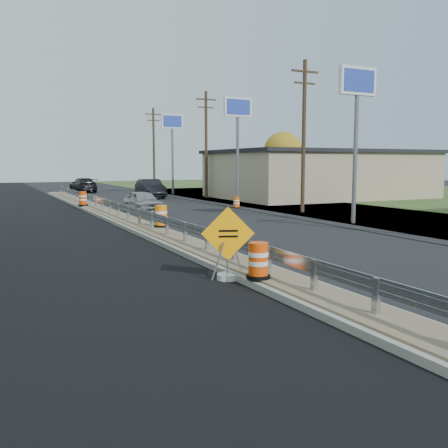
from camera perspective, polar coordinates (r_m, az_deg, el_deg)
name	(u,v)px	position (r m, az deg, el deg)	size (l,w,h in m)	color
ground	(185,247)	(18.65, -4.44, -2.66)	(140.00, 140.00, 0.00)	black
milled_overlay	(34,224)	(27.39, -20.90, 0.00)	(7.20, 120.00, 0.01)	black
median	(128,222)	(26.17, -10.88, 0.26)	(1.60, 55.00, 0.23)	gray
guardrail	(123,208)	(27.07, -11.46, 1.78)	(0.10, 46.15, 0.72)	silver
retail_building_near	(320,174)	(46.32, 10.87, 5.66)	(18.50, 12.50, 4.27)	tan
pylon_sign_south	(357,96)	(26.69, 14.97, 13.98)	(2.20, 0.30, 7.90)	slate
pylon_sign_mid	(238,117)	(37.47, 1.57, 12.12)	(2.20, 0.30, 7.90)	slate
pylon_sign_north	(172,129)	(50.28, -5.94, 10.77)	(2.20, 0.30, 7.90)	slate
utility_pole_smid	(304,134)	(31.89, 9.10, 10.16)	(1.90, 0.26, 9.40)	#473523
utility_pole_nmid	(206,143)	(45.01, -2.05, 9.29)	(1.90, 0.26, 9.40)	#473523
utility_pole_north	(154,147)	(59.03, -8.03, 8.67)	(1.90, 0.26, 9.40)	#473523
tree_far_yellow	(283,151)	(60.71, 6.77, 8.27)	(4.62, 4.62, 6.86)	#473523
caution_sign	(228,262)	(13.35, 0.45, -4.31)	(1.35, 0.60, 1.97)	white
barrel_median_near	(258,261)	(12.60, 3.94, -4.25)	(0.62, 0.62, 0.91)	black
barrel_median_mid	(161,217)	(22.81, -7.20, 0.85)	(0.67, 0.67, 0.98)	black
barrel_median_far	(83,199)	(35.35, -15.83, 2.78)	(0.65, 0.65, 0.96)	black
barrel_shoulder_near	(236,203)	(34.74, 1.44, 2.44)	(0.53, 0.53, 0.78)	black
car_silver	(143,201)	(32.29, -9.24, 2.57)	(1.62, 4.02, 1.37)	#A7A8AC
car_dark_mid	(150,188)	(45.65, -8.42, 4.04)	(1.78, 5.10, 1.68)	black
car_dark_far	(83,185)	(55.83, -15.79, 4.31)	(2.16, 5.32, 1.54)	black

